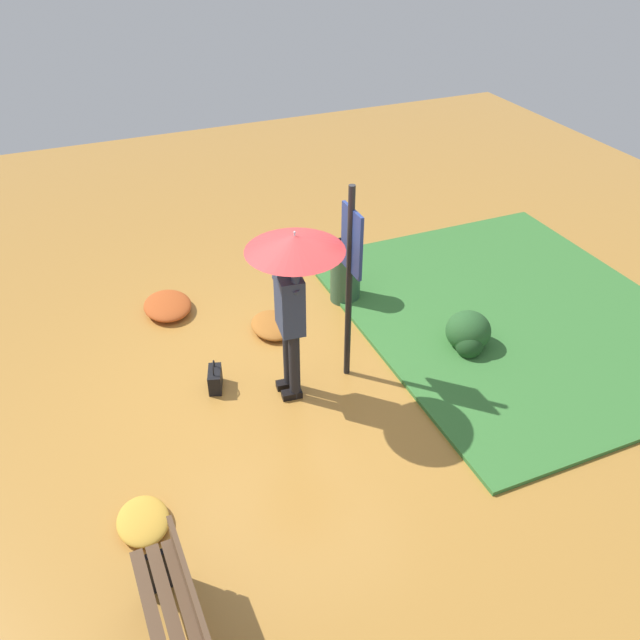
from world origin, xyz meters
name	(u,v)px	position (x,y,z in m)	size (l,w,h in m)	color
ground_plane	(282,388)	(0.00, 0.00, 0.00)	(18.00, 18.00, 0.00)	#B27A33
grass_verge	(513,313)	(-0.20, 3.27, 0.03)	(4.80, 4.00, 0.05)	#387533
person_with_umbrella	(293,274)	(0.18, 0.10, 1.55)	(0.96, 0.96, 2.04)	black
info_sign_post	(351,263)	(0.03, 0.79, 1.44)	(0.44, 0.07, 2.30)	black
handbag	(215,379)	(-0.29, -0.68, 0.13)	(0.33, 0.22, 0.37)	black
park_bench	(181,628)	(2.58, -1.68, 0.40)	(1.40, 0.40, 0.75)	black
trash_bin	(346,272)	(-1.39, 1.41, 0.42)	(0.42, 0.42, 0.83)	#2D5138
shrub_cluster	(468,334)	(0.19, 2.30, 0.23)	(0.59, 0.54, 0.48)	#285628
leaf_pile_near_person	(143,521)	(1.27, -1.76, 0.06)	(0.57, 0.46, 0.13)	gold
leaf_pile_by_bench	(168,306)	(-2.02, -0.85, 0.08)	(0.76, 0.61, 0.17)	#B74C1E
leaf_pile_far_path	(273,325)	(-1.09, 0.28, 0.07)	(0.67, 0.53, 0.15)	#A86023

